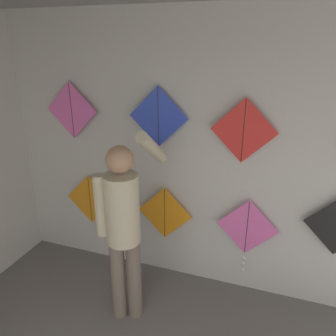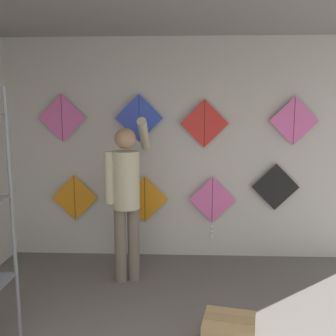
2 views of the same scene
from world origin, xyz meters
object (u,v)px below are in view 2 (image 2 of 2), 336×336
(kite_0, at_px, (75,198))
(kite_4, at_px, (62,118))
(kite_6, at_px, (204,124))
(shopkeeper, at_px, (126,191))
(kite_1, at_px, (145,199))
(cardboard_box, at_px, (229,333))
(kite_5, at_px, (139,118))
(kite_2, at_px, (212,203))
(kite_3, at_px, (275,187))
(kite_7, at_px, (294,121))

(kite_0, distance_m, kite_4, 1.03)
(kite_0, relative_size, kite_6, 1.00)
(shopkeeper, height_order, kite_1, shopkeeper)
(cardboard_box, distance_m, kite_0, 2.68)
(kite_4, bearing_deg, cardboard_box, -44.73)
(cardboard_box, distance_m, kite_5, 2.69)
(kite_2, height_order, kite_6, kite_6)
(kite_0, height_order, kite_6, kite_6)
(kite_2, distance_m, kite_6, 1.01)
(shopkeeper, relative_size, kite_1, 3.06)
(shopkeeper, bearing_deg, kite_6, 18.14)
(cardboard_box, distance_m, kite_4, 3.16)
(cardboard_box, bearing_deg, kite_6, 93.53)
(kite_3, relative_size, kite_6, 1.00)
(kite_3, bearing_deg, kite_7, 0.00)
(kite_1, height_order, kite_5, kite_5)
(kite_0, distance_m, kite_6, 1.92)
(shopkeeper, distance_m, kite_4, 1.38)
(kite_4, bearing_deg, kite_2, -0.03)
(kite_2, height_order, kite_4, kite_4)
(kite_6, bearing_deg, kite_1, 180.00)
(kite_7, bearing_deg, kite_0, 180.00)
(kite_3, bearing_deg, kite_5, 180.00)
(cardboard_box, xyz_separation_m, kite_4, (-1.91, 1.89, 1.68))
(cardboard_box, xyz_separation_m, kite_1, (-0.87, 1.89, 0.64))
(kite_6, relative_size, kite_7, 1.00)
(kite_7, bearing_deg, kite_4, 180.00)
(cardboard_box, relative_size, kite_2, 0.58)
(shopkeeper, xyz_separation_m, kite_1, (0.13, 0.69, -0.26))
(kite_2, distance_m, kite_5, 1.42)
(kite_5, bearing_deg, kite_4, 180.00)
(kite_2, relative_size, kite_3, 1.35)
(kite_5, bearing_deg, kite_7, 0.00)
(kite_2, bearing_deg, kite_6, 179.57)
(kite_6, distance_m, kite_7, 1.10)
(kite_3, height_order, kite_7, kite_7)
(cardboard_box, xyz_separation_m, kite_7, (0.98, 1.89, 1.65))
(kite_0, bearing_deg, kite_1, 0.00)
(kite_2, xyz_separation_m, kite_5, (-0.93, 0.00, 1.07))
(shopkeeper, bearing_deg, kite_3, 1.25)
(cardboard_box, height_order, kite_6, kite_6)
(kite_0, xyz_separation_m, kite_4, (-0.12, 0.00, 1.03))
(kite_1, bearing_deg, shopkeeper, -100.81)
(kite_6, bearing_deg, cardboard_box, -86.47)
(kite_2, height_order, kite_7, kite_7)
(shopkeeper, height_order, kite_3, shopkeeper)
(kite_7, bearing_deg, cardboard_box, -117.45)
(cardboard_box, distance_m, kite_7, 2.69)
(kite_0, height_order, kite_3, kite_3)
(kite_2, bearing_deg, cardboard_box, -89.94)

